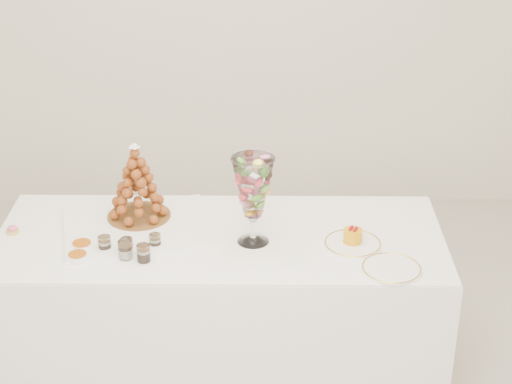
{
  "coord_description": "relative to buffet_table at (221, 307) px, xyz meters",
  "views": [
    {
      "loc": [
        0.1,
        -2.85,
        2.47
      ],
      "look_at": [
        0.12,
        0.22,
        0.94
      ],
      "focal_mm": 60.0,
      "sensor_mm": 36.0,
      "label": 1
    }
  ],
  "objects": [
    {
      "name": "mousse_cake",
      "position": [
        0.55,
        -0.07,
        0.4
      ],
      "size": [
        0.08,
        0.08,
        0.07
      ],
      "color": "orange",
      "rests_on": "cake_plate"
    },
    {
      "name": "pink_tart",
      "position": [
        -0.87,
        0.03,
        0.37
      ],
      "size": [
        0.05,
        0.05,
        0.03
      ],
      "color": "tan",
      "rests_on": "buffet_table"
    },
    {
      "name": "verrine_b",
      "position": [
        -0.37,
        -0.14,
        0.39
      ],
      "size": [
        0.05,
        0.05,
        0.07
      ],
      "primitive_type": "cylinder",
      "rotation": [
        0.0,
        0.0,
        -0.04
      ],
      "color": "white",
      "rests_on": "buffet_table"
    },
    {
      "name": "macaron_vase",
      "position": [
        0.14,
        -0.05,
        0.6
      ],
      "size": [
        0.17,
        0.17,
        0.38
      ],
      "color": "white",
      "rests_on": "buffet_table"
    },
    {
      "name": "verrine_a",
      "position": [
        -0.46,
        -0.13,
        0.39
      ],
      "size": [
        0.06,
        0.06,
        0.07
      ],
      "primitive_type": "cylinder",
      "rotation": [
        0.0,
        0.0,
        -0.2
      ],
      "color": "white",
      "rests_on": "buffet_table"
    },
    {
      "name": "lace_tray",
      "position": [
        -0.35,
        0.06,
        0.37
      ],
      "size": [
        0.69,
        0.57,
        0.02
      ],
      "primitive_type": "cube",
      "rotation": [
        0.0,
        0.0,
        0.21
      ],
      "color": "white",
      "rests_on": "buffet_table"
    },
    {
      "name": "croquembouche",
      "position": [
        -0.35,
        0.14,
        0.54
      ],
      "size": [
        0.28,
        0.28,
        0.34
      ],
      "rotation": [
        0.0,
        0.0,
        0.26
      ],
      "color": "brown",
      "rests_on": "lace_tray"
    },
    {
      "name": "cake_plate",
      "position": [
        0.55,
        -0.08,
        0.36
      ],
      "size": [
        0.24,
        0.24,
        0.01
      ],
      "primitive_type": "cylinder",
      "color": "white",
      "rests_on": "buffet_table"
    },
    {
      "name": "buffet_table",
      "position": [
        0.0,
        0.0,
        0.0
      ],
      "size": [
        1.89,
        0.79,
        0.72
      ],
      "rotation": [
        0.0,
        0.0,
        -0.02
      ],
      "color": "white",
      "rests_on": "ground"
    },
    {
      "name": "ramekin_back",
      "position": [
        -0.56,
        -0.1,
        0.37
      ],
      "size": [
        0.08,
        0.08,
        0.03
      ],
      "primitive_type": "cylinder",
      "color": "white",
      "rests_on": "buffet_table"
    },
    {
      "name": "verrine_c",
      "position": [
        -0.26,
        -0.1,
        0.39
      ],
      "size": [
        0.06,
        0.06,
        0.06
      ],
      "primitive_type": "cylinder",
      "rotation": [
        0.0,
        0.0,
        -0.3
      ],
      "color": "white",
      "rests_on": "buffet_table"
    },
    {
      "name": "verrine_e",
      "position": [
        -0.3,
        -0.2,
        0.39
      ],
      "size": [
        0.07,
        0.07,
        0.07
      ],
      "primitive_type": "cylinder",
      "rotation": [
        0.0,
        0.0,
        -0.34
      ],
      "color": "white",
      "rests_on": "buffet_table"
    },
    {
      "name": "verrine_d",
      "position": [
        -0.37,
        -0.18,
        0.4
      ],
      "size": [
        0.07,
        0.07,
        0.08
      ],
      "primitive_type": "cylinder",
      "rotation": [
        0.0,
        0.0,
        -0.29
      ],
      "color": "white",
      "rests_on": "buffet_table"
    },
    {
      "name": "spare_plate",
      "position": [
        0.68,
        -0.28,
        0.36
      ],
      "size": [
        0.24,
        0.24,
        0.01
      ],
      "primitive_type": "cylinder",
      "color": "white",
      "rests_on": "buffet_table"
    },
    {
      "name": "ramekin_front",
      "position": [
        -0.56,
        -0.19,
        0.37
      ],
      "size": [
        0.08,
        0.08,
        0.03
      ],
      "primitive_type": "cylinder",
      "color": "white",
      "rests_on": "buffet_table"
    }
  ]
}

